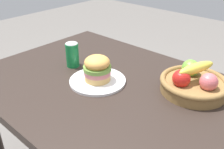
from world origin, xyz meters
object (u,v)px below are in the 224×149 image
Objects in this scene: soda_can at (72,55)px; fruit_basket at (194,82)px; plate at (98,81)px; sandwich at (97,68)px.

soda_can is 0.43× the size of fruit_basket.
sandwich reaches higher than plate.
fruit_basket is (0.58, 0.18, -0.02)m from soda_can.
plate is at bearing 90.00° from sandwich.
fruit_basket reaches higher than plate.
fruit_basket is at bearing 17.65° from soda_can.
sandwich is at bearing -90.00° from plate.
plate is 0.22m from soda_can.
fruit_basket reaches higher than sandwich.
plate is 2.03× the size of sandwich.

